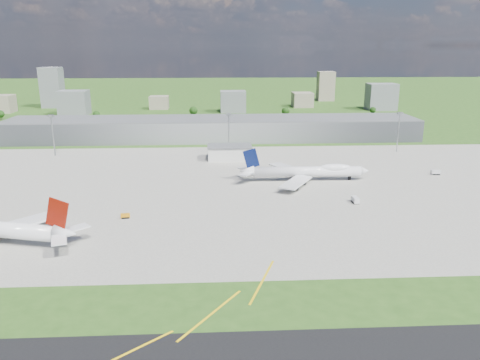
{
  "coord_description": "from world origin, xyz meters",
  "views": [
    {
      "loc": [
        1.94,
        -178.95,
        67.03
      ],
      "look_at": [
        12.33,
        22.1,
        9.0
      ],
      "focal_mm": 35.0,
      "sensor_mm": 36.0,
      "label": 1
    }
  ],
  "objects_px": {
    "airliner_blue_quad": "(307,172)",
    "van_white_near": "(355,200)",
    "tug_yellow": "(125,216)",
    "van_white_far": "(436,173)"
  },
  "relations": [
    {
      "from": "airliner_blue_quad",
      "to": "van_white_near",
      "type": "xyz_separation_m",
      "value": [
        14.63,
        -36.2,
        -3.5
      ]
    },
    {
      "from": "tug_yellow",
      "to": "van_white_near",
      "type": "height_order",
      "value": "van_white_near"
    },
    {
      "from": "van_white_far",
      "to": "tug_yellow",
      "type": "bearing_deg",
      "value": -155.55
    },
    {
      "from": "airliner_blue_quad",
      "to": "tug_yellow",
      "type": "relative_size",
      "value": 16.93
    },
    {
      "from": "van_white_near",
      "to": "van_white_far",
      "type": "relative_size",
      "value": 1.07
    },
    {
      "from": "airliner_blue_quad",
      "to": "van_white_far",
      "type": "relative_size",
      "value": 13.4
    },
    {
      "from": "airliner_blue_quad",
      "to": "van_white_near",
      "type": "bearing_deg",
      "value": -67.58
    },
    {
      "from": "tug_yellow",
      "to": "van_white_far",
      "type": "distance_m",
      "value": 165.32
    },
    {
      "from": "tug_yellow",
      "to": "van_white_near",
      "type": "relative_size",
      "value": 0.74
    },
    {
      "from": "van_white_near",
      "to": "airliner_blue_quad",
      "type": "bearing_deg",
      "value": 19.25
    }
  ]
}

